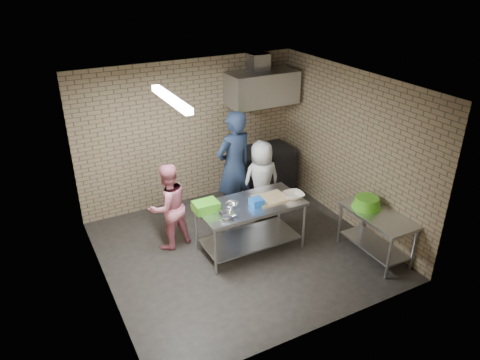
# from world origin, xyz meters

# --- Properties ---
(floor) EXTENTS (4.20, 4.20, 0.00)m
(floor) POSITION_xyz_m (0.00, 0.00, 0.00)
(floor) COLOR black
(floor) RESTS_ON ground
(ceiling) EXTENTS (4.20, 4.20, 0.00)m
(ceiling) POSITION_xyz_m (0.00, 0.00, 2.70)
(ceiling) COLOR black
(ceiling) RESTS_ON ground
(back_wall) EXTENTS (4.20, 0.06, 2.70)m
(back_wall) POSITION_xyz_m (0.00, 2.00, 1.35)
(back_wall) COLOR #917D5A
(back_wall) RESTS_ON ground
(front_wall) EXTENTS (4.20, 0.06, 2.70)m
(front_wall) POSITION_xyz_m (0.00, -2.00, 1.35)
(front_wall) COLOR #917D5A
(front_wall) RESTS_ON ground
(left_wall) EXTENTS (0.06, 4.00, 2.70)m
(left_wall) POSITION_xyz_m (-2.10, 0.00, 1.35)
(left_wall) COLOR #917D5A
(left_wall) RESTS_ON ground
(right_wall) EXTENTS (0.06, 4.00, 2.70)m
(right_wall) POSITION_xyz_m (2.10, 0.00, 1.35)
(right_wall) COLOR #917D5A
(right_wall) RESTS_ON ground
(prep_table) EXTENTS (1.66, 0.83, 0.83)m
(prep_table) POSITION_xyz_m (0.16, -0.03, 0.42)
(prep_table) COLOR silver
(prep_table) RESTS_ON floor
(side_counter) EXTENTS (0.60, 1.20, 0.75)m
(side_counter) POSITION_xyz_m (1.80, -1.10, 0.38)
(side_counter) COLOR silver
(side_counter) RESTS_ON floor
(stove) EXTENTS (1.20, 0.70, 0.90)m
(stove) POSITION_xyz_m (1.35, 1.65, 0.45)
(stove) COLOR black
(stove) RESTS_ON floor
(range_hood) EXTENTS (1.30, 0.60, 0.60)m
(range_hood) POSITION_xyz_m (1.35, 1.70, 2.10)
(range_hood) COLOR silver
(range_hood) RESTS_ON back_wall
(hood_duct) EXTENTS (0.35, 0.30, 0.30)m
(hood_duct) POSITION_xyz_m (1.35, 1.85, 2.55)
(hood_duct) COLOR #A5A8AD
(hood_duct) RESTS_ON back_wall
(wall_shelf) EXTENTS (0.80, 0.20, 0.04)m
(wall_shelf) POSITION_xyz_m (1.65, 1.89, 1.92)
(wall_shelf) COLOR #3F2B19
(wall_shelf) RESTS_ON back_wall
(fluorescent_fixture) EXTENTS (0.10, 1.25, 0.08)m
(fluorescent_fixture) POSITION_xyz_m (-1.00, 0.00, 2.64)
(fluorescent_fixture) COLOR white
(fluorescent_fixture) RESTS_ON ceiling
(green_crate) EXTENTS (0.37, 0.28, 0.15)m
(green_crate) POSITION_xyz_m (-0.54, 0.09, 0.90)
(green_crate) COLOR #44A21E
(green_crate) RESTS_ON prep_table
(blue_tub) EXTENTS (0.18, 0.18, 0.12)m
(blue_tub) POSITION_xyz_m (0.21, -0.13, 0.89)
(blue_tub) COLOR blue
(blue_tub) RESTS_ON prep_table
(cutting_board) EXTENTS (0.51, 0.39, 0.03)m
(cutting_board) POSITION_xyz_m (0.51, -0.05, 0.84)
(cutting_board) COLOR tan
(cutting_board) RESTS_ON prep_table
(mixing_bowl_a) EXTENTS (0.28, 0.28, 0.06)m
(mixing_bowl_a) POSITION_xyz_m (-0.34, -0.23, 0.86)
(mixing_bowl_a) COLOR #AEB0B5
(mixing_bowl_a) RESTS_ON prep_table
(mixing_bowl_b) EXTENTS (0.21, 0.21, 0.06)m
(mixing_bowl_b) POSITION_xyz_m (-0.14, 0.02, 0.86)
(mixing_bowl_b) COLOR silver
(mixing_bowl_b) RESTS_ON prep_table
(ceramic_bowl) EXTENTS (0.34, 0.34, 0.08)m
(ceramic_bowl) POSITION_xyz_m (0.86, -0.18, 0.87)
(ceramic_bowl) COLOR beige
(ceramic_bowl) RESTS_ON prep_table
(green_basin) EXTENTS (0.46, 0.46, 0.17)m
(green_basin) POSITION_xyz_m (1.78, -0.85, 0.83)
(green_basin) COLOR #59C626
(green_basin) RESTS_ON side_counter
(bottle_red) EXTENTS (0.07, 0.07, 0.18)m
(bottle_red) POSITION_xyz_m (1.40, 1.89, 2.03)
(bottle_red) COLOR #B22619
(bottle_red) RESTS_ON wall_shelf
(bottle_green) EXTENTS (0.06, 0.06, 0.15)m
(bottle_green) POSITION_xyz_m (1.80, 1.89, 2.02)
(bottle_green) COLOR green
(bottle_green) RESTS_ON wall_shelf
(man_navy) EXTENTS (0.82, 0.62, 2.01)m
(man_navy) POSITION_xyz_m (0.38, 0.95, 1.01)
(man_navy) COLOR #131B31
(man_navy) RESTS_ON floor
(woman_pink) EXTENTS (0.81, 0.69, 1.44)m
(woman_pink) POSITION_xyz_m (-0.94, 0.66, 0.72)
(woman_pink) COLOR #CB6B7E
(woman_pink) RESTS_ON floor
(woman_white) EXTENTS (0.74, 0.51, 1.46)m
(woman_white) POSITION_xyz_m (0.82, 0.76, 0.73)
(woman_white) COLOR silver
(woman_white) RESTS_ON floor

